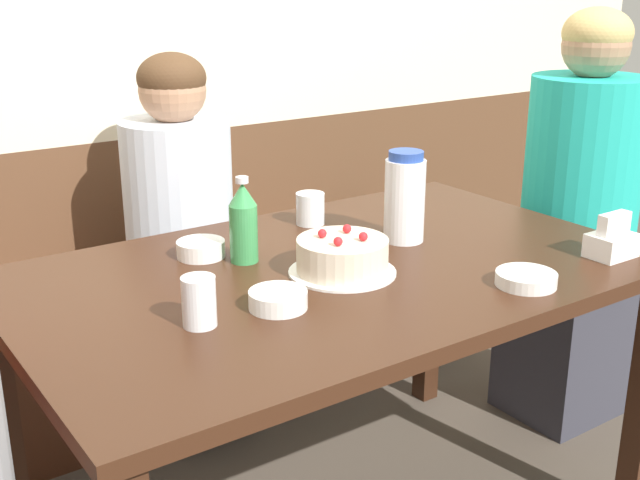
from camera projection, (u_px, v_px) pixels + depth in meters
name	position (u px, v px, depth m)	size (l,w,h in m)	color
back_wall	(135.00, 7.00, 2.45)	(4.80, 0.04, 2.50)	brown
bench_seat	(184.00, 337.00, 2.60)	(2.17, 0.38, 0.45)	#472314
dining_table	(334.00, 301.00, 1.82)	(1.42, 0.88, 0.72)	#381E11
birthday_cake	(342.00, 257.00, 1.75)	(0.24, 0.24, 0.10)	white
water_pitcher	(405.00, 198.00, 1.94)	(0.10, 0.10, 0.22)	white
soju_bottle	(243.00, 222.00, 1.80)	(0.06, 0.06, 0.20)	#388E4C
napkin_holder	(612.00, 241.00, 1.85)	(0.11, 0.08, 0.11)	white
bowl_soup_white	(526.00, 279.00, 1.69)	(0.13, 0.13, 0.03)	white
bowl_rice_small	(278.00, 300.00, 1.57)	(0.12, 0.12, 0.04)	white
bowl_side_dish	(201.00, 249.00, 1.85)	(0.11, 0.11, 0.04)	white
glass_water_tall	(310.00, 209.00, 2.09)	(0.07, 0.07, 0.08)	silver
glass_tumbler_short	(199.00, 302.00, 1.48)	(0.06, 0.06, 0.10)	silver
person_teal_shirt	(577.00, 229.00, 2.43)	(0.34, 0.34, 1.26)	#33333D
person_dark_striped	(182.00, 261.00, 2.38)	(0.31, 0.34, 1.14)	#33333D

